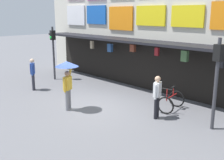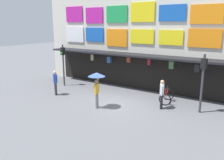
{
  "view_description": "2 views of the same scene",
  "coord_description": "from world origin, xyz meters",
  "px_view_note": "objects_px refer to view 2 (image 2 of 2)",
  "views": [
    {
      "loc": [
        8.97,
        -7.15,
        3.97
      ],
      "look_at": [
        0.43,
        0.9,
        1.11
      ],
      "focal_mm": 44.04,
      "sensor_mm": 36.0,
      "label": 1
    },
    {
      "loc": [
        7.51,
        -11.02,
        4.73
      ],
      "look_at": [
        -0.03,
        0.23,
        1.45
      ],
      "focal_mm": 37.29,
      "sensor_mm": 36.0,
      "label": 2
    }
  ],
  "objects_px": {
    "traffic_light_far": "(203,74)",
    "bicycle_parked": "(167,96)",
    "pedestrian_in_red": "(162,93)",
    "traffic_light_near": "(63,58)",
    "pedestrian_in_yellow": "(55,81)",
    "pedestrian_with_umbrella": "(97,80)"
  },
  "relations": [
    {
      "from": "bicycle_parked",
      "to": "pedestrian_with_umbrella",
      "type": "xyz_separation_m",
      "value": [
        -3.0,
        -3.1,
        1.25
      ]
    },
    {
      "from": "bicycle_parked",
      "to": "pedestrian_in_red",
      "type": "height_order",
      "value": "pedestrian_in_red"
    },
    {
      "from": "traffic_light_far",
      "to": "bicycle_parked",
      "type": "relative_size",
      "value": 2.51
    },
    {
      "from": "traffic_light_near",
      "to": "traffic_light_far",
      "type": "distance_m",
      "value": 10.3
    },
    {
      "from": "traffic_light_far",
      "to": "bicycle_parked",
      "type": "distance_m",
      "value": 2.8
    },
    {
      "from": "traffic_light_far",
      "to": "pedestrian_with_umbrella",
      "type": "distance_m",
      "value": 5.74
    },
    {
      "from": "traffic_light_far",
      "to": "pedestrian_in_red",
      "type": "xyz_separation_m",
      "value": [
        -1.98,
        -0.62,
        -1.19
      ]
    },
    {
      "from": "traffic_light_far",
      "to": "pedestrian_in_yellow",
      "type": "distance_m",
      "value": 9.29
    },
    {
      "from": "traffic_light_near",
      "to": "pedestrian_in_yellow",
      "type": "relative_size",
      "value": 1.9
    },
    {
      "from": "traffic_light_near",
      "to": "pedestrian_with_umbrella",
      "type": "bearing_deg",
      "value": -26.12
    },
    {
      "from": "traffic_light_far",
      "to": "pedestrian_in_yellow",
      "type": "relative_size",
      "value": 1.9
    },
    {
      "from": "traffic_light_far",
      "to": "bicycle_parked",
      "type": "bearing_deg",
      "value": 165.7
    },
    {
      "from": "pedestrian_with_umbrella",
      "to": "pedestrian_in_yellow",
      "type": "xyz_separation_m",
      "value": [
        -3.85,
        0.44,
        -0.69
      ]
    },
    {
      "from": "traffic_light_near",
      "to": "pedestrian_in_red",
      "type": "distance_m",
      "value": 8.42
    },
    {
      "from": "traffic_light_near",
      "to": "pedestrian_in_yellow",
      "type": "distance_m",
      "value": 2.77
    },
    {
      "from": "pedestrian_in_red",
      "to": "pedestrian_with_umbrella",
      "type": "bearing_deg",
      "value": -148.16
    },
    {
      "from": "traffic_light_near",
      "to": "pedestrian_in_yellow",
      "type": "xyz_separation_m",
      "value": [
        1.34,
        -2.11,
        -1.19
      ]
    },
    {
      "from": "traffic_light_near",
      "to": "traffic_light_far",
      "type": "height_order",
      "value": "same"
    },
    {
      "from": "pedestrian_in_red",
      "to": "pedestrian_in_yellow",
      "type": "distance_m",
      "value": 7.14
    },
    {
      "from": "traffic_light_near",
      "to": "bicycle_parked",
      "type": "distance_m",
      "value": 8.39
    },
    {
      "from": "pedestrian_in_red",
      "to": "pedestrian_in_yellow",
      "type": "bearing_deg",
      "value": -167.81
    },
    {
      "from": "traffic_light_far",
      "to": "pedestrian_in_red",
      "type": "bearing_deg",
      "value": -162.69
    }
  ]
}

